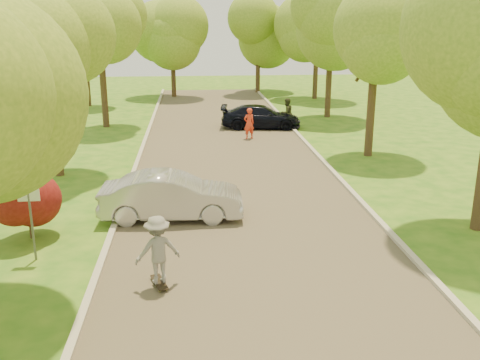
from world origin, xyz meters
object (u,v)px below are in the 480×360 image
object	(u,v)px
silver_sedan	(172,196)
person_olive	(287,113)
longboard	(159,282)
person_striped	(249,124)
dark_sedan	(261,117)
skateboarder	(158,250)
street_sign	(29,203)

from	to	relation	value
silver_sedan	person_olive	distance (m)	15.37
silver_sedan	longboard	size ratio (longest dim) A/B	5.07
silver_sedan	person_striped	size ratio (longest dim) A/B	2.74
dark_sedan	silver_sedan	bearing A→B (deg)	168.92
silver_sedan	longboard	bearing A→B (deg)	179.80
longboard	person_olive	xyz separation A→B (m)	(6.30, 18.57, 0.75)
silver_sedan	longboard	world-z (taller)	silver_sedan
silver_sedan	person_striped	world-z (taller)	person_striped
dark_sedan	longboard	distance (m)	19.15
dark_sedan	person_olive	xyz separation A→B (m)	(1.50, 0.04, 0.18)
person_striped	person_olive	size ratio (longest dim) A/B	0.96
longboard	skateboarder	distance (m)	0.84
longboard	person_olive	bearing A→B (deg)	-126.95
longboard	person_striped	distance (m)	16.23
silver_sedan	street_sign	bearing A→B (deg)	130.21
skateboarder	person_striped	xyz separation A→B (m)	(3.82, 15.76, -0.12)
skateboarder	street_sign	bearing A→B (deg)	-46.00
dark_sedan	skateboarder	world-z (taller)	skateboarder
skateboarder	person_olive	xyz separation A→B (m)	(6.30, 18.57, -0.09)
person_olive	silver_sedan	bearing A→B (deg)	34.91
dark_sedan	person_striped	world-z (taller)	person_striped
longboard	skateboarder	bearing A→B (deg)	116.80
dark_sedan	person_striped	distance (m)	2.94
person_olive	dark_sedan	bearing A→B (deg)	-30.03
longboard	skateboarder	xyz separation A→B (m)	(0.00, -0.00, 0.84)
longboard	street_sign	bearing A→B (deg)	-46.00
skateboarder	person_striped	distance (m)	16.21
skateboarder	person_olive	size ratio (longest dim) A/B	0.98
longboard	person_striped	size ratio (longest dim) A/B	0.54
person_striped	street_sign	bearing A→B (deg)	41.46
silver_sedan	person_striped	bearing A→B (deg)	-15.85
street_sign	dark_sedan	size ratio (longest dim) A/B	0.48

